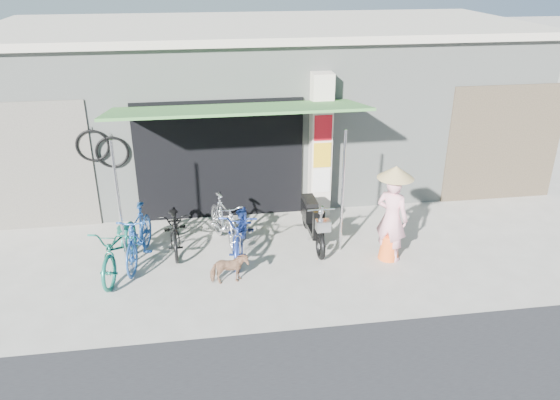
{
  "coord_description": "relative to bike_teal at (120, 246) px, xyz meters",
  "views": [
    {
      "loc": [
        -1.54,
        -7.96,
        5.07
      ],
      "look_at": [
        -0.2,
        1.0,
        1.0
      ],
      "focal_mm": 35.0,
      "sensor_mm": 36.0,
      "label": 1
    }
  ],
  "objects": [
    {
      "name": "bike_navy",
      "position": [
        2.13,
        0.29,
        0.01
      ],
      "size": [
        0.96,
        1.96,
        0.98
      ],
      "primitive_type": "imported",
      "rotation": [
        0.0,
        0.0,
        -0.17
      ],
      "color": "navy",
      "rests_on": "ground"
    },
    {
      "name": "neighbour_left",
      "position": [
        -1.94,
        1.97,
        0.81
      ],
      "size": [
        2.6,
        0.06,
        2.6
      ],
      "primitive_type": "cube",
      "color": "#6B665B",
      "rests_on": "ground"
    },
    {
      "name": "shop_pillar",
      "position": [
        3.91,
        1.82,
        1.01
      ],
      "size": [
        0.42,
        0.44,
        3.0
      ],
      "color": "beige",
      "rests_on": "ground"
    },
    {
      "name": "bike_teal",
      "position": [
        0.0,
        0.0,
        0.0
      ],
      "size": [
        0.96,
        1.94,
        0.97
      ],
      "primitive_type": "imported",
      "rotation": [
        0.0,
        0.0,
        -0.17
      ],
      "color": "#176856",
      "rests_on": "ground"
    },
    {
      "name": "ground",
      "position": [
        3.06,
        -0.62,
        -0.49
      ],
      "size": [
        80.0,
        80.0,
        0.0
      ],
      "primitive_type": "plane",
      "color": "#B0A99F",
      "rests_on": "ground"
    },
    {
      "name": "neighbour_right",
      "position": [
        8.06,
        1.97,
        0.81
      ],
      "size": [
        2.6,
        0.06,
        2.6
      ],
      "primitive_type": "cube",
      "color": "brown",
      "rests_on": "ground"
    },
    {
      "name": "street_dog",
      "position": [
        1.84,
        -0.69,
        -0.22
      ],
      "size": [
        0.67,
        0.37,
        0.54
      ],
      "primitive_type": "imported",
      "rotation": [
        0.0,
        0.0,
        1.69
      ],
      "color": "tan",
      "rests_on": "ground"
    },
    {
      "name": "bike_black",
      "position": [
        0.93,
        0.7,
        -0.05
      ],
      "size": [
        0.66,
        1.69,
        0.88
      ],
      "primitive_type": "imported",
      "rotation": [
        0.0,
        0.0,
        0.05
      ],
      "color": "black",
      "rests_on": "ground"
    },
    {
      "name": "bike_blue",
      "position": [
        0.3,
        0.27,
        0.03
      ],
      "size": [
        0.75,
        1.76,
        1.03
      ],
      "primitive_type": "imported",
      "rotation": [
        0.0,
        0.0,
        -0.16
      ],
      "color": "#22519E",
      "rests_on": "ground"
    },
    {
      "name": "nun",
      "position": [
        4.77,
        -0.28,
        0.4
      ],
      "size": [
        0.69,
        0.69,
        1.8
      ],
      "rotation": [
        0.0,
        0.0,
        2.37
      ],
      "color": "pink",
      "rests_on": "ground"
    },
    {
      "name": "bicycle_shop",
      "position": [
        3.05,
        4.47,
        1.35
      ],
      "size": [
        12.3,
        5.3,
        3.66
      ],
      "color": "gray",
      "rests_on": "ground"
    },
    {
      "name": "bike_silver",
      "position": [
        1.85,
        0.63,
        0.01
      ],
      "size": [
        0.91,
        1.71,
        0.99
      ],
      "primitive_type": "imported",
      "rotation": [
        0.0,
        0.0,
        0.29
      ],
      "color": "#BCBCC1",
      "rests_on": "ground"
    },
    {
      "name": "awning",
      "position": [
        2.15,
        1.0,
        2.03
      ],
      "size": [
        4.6,
        1.88,
        2.72
      ],
      "color": "#386F32",
      "rests_on": "ground"
    },
    {
      "name": "moped",
      "position": [
        3.52,
        0.55,
        -0.04
      ],
      "size": [
        0.5,
        1.75,
        0.99
      ],
      "rotation": [
        0.0,
        0.0,
        0.02
      ],
      "color": "black",
      "rests_on": "ground"
    }
  ]
}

